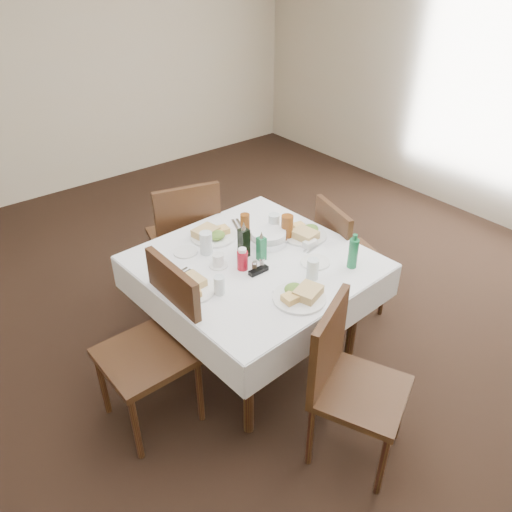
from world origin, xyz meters
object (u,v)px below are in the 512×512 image
at_px(chair_west, 159,337).
at_px(coffee_mug, 218,261).
at_px(water_n, 206,243).
at_px(water_w, 219,285).
at_px(oil_cruet_dark, 244,242).
at_px(green_bottle, 353,253).
at_px(water_e, 274,224).
at_px(bread_basket, 269,238).
at_px(chair_north, 186,234).
at_px(chair_east, 342,252).
at_px(dining_table, 255,271).
at_px(water_s, 313,269).
at_px(ketchup_bottle, 242,259).
at_px(chair_south, 346,376).
at_px(oil_cruet_green, 261,248).

bearing_deg(chair_west, coffee_mug, 14.81).
height_order(water_n, coffee_mug, water_n).
xyz_separation_m(water_w, coffee_mug, (0.15, 0.23, -0.02)).
xyz_separation_m(oil_cruet_dark, green_bottle, (0.43, -0.50, -0.00)).
distance_m(water_e, green_bottle, 0.61).
xyz_separation_m(bread_basket, oil_cruet_dark, (-0.22, -0.03, 0.06)).
distance_m(water_w, coffee_mug, 0.28).
relative_size(chair_north, chair_west, 1.00).
bearing_deg(chair_north, bread_basket, -74.77).
bearing_deg(water_e, chair_east, -22.79).
distance_m(dining_table, water_e, 0.39).
xyz_separation_m(water_s, water_w, (-0.50, 0.21, -0.01)).
bearing_deg(chair_west, oil_cruet_dark, 10.34).
bearing_deg(ketchup_bottle, water_e, 26.35).
bearing_deg(dining_table, water_e, 30.35).
relative_size(chair_south, water_s, 7.38).
distance_m(chair_west, water_w, 0.44).
bearing_deg(chair_east, oil_cruet_dark, 172.74).
height_order(water_e, coffee_mug, water_e).
bearing_deg(oil_cruet_dark, chair_west, -169.66).
height_order(chair_south, bread_basket, chair_south).
bearing_deg(chair_west, chair_east, 0.86).
bearing_deg(bread_basket, oil_cruet_dark, -173.46).
relative_size(oil_cruet_dark, oil_cruet_green, 1.22).
distance_m(water_s, oil_cruet_green, 0.36).
distance_m(dining_table, oil_cruet_green, 0.17).
relative_size(bread_basket, oil_cruet_dark, 1.03).
relative_size(chair_east, water_w, 8.11).
distance_m(water_e, oil_cruet_green, 0.33).
xyz_separation_m(water_n, coffee_mug, (-0.03, -0.17, -0.04)).
height_order(water_n, water_s, water_n).
xyz_separation_m(chair_south, water_n, (-0.09, 1.12, 0.30)).
xyz_separation_m(dining_table, chair_east, (0.79, -0.02, -0.16)).
distance_m(dining_table, chair_east, 0.81).
height_order(chair_north, oil_cruet_dark, oil_cruet_dark).
height_order(chair_south, water_w, chair_south).
xyz_separation_m(oil_cruet_green, coffee_mug, (-0.25, 0.11, -0.05)).
bearing_deg(water_n, water_e, -8.34).
xyz_separation_m(dining_table, water_s, (0.14, -0.36, 0.15)).
distance_m(water_s, water_e, 0.56).
bearing_deg(chair_north, water_n, -107.82).
height_order(chair_north, water_e, chair_north).
bearing_deg(oil_cruet_dark, water_e, 16.99).
xyz_separation_m(dining_table, water_n, (-0.18, 0.25, 0.16)).
height_order(chair_north, water_s, chair_north).
bearing_deg(water_n, chair_east, -15.77).
bearing_deg(water_w, chair_south, -69.75).
bearing_deg(chair_south, bread_basket, 73.34).
bearing_deg(dining_table, chair_east, -1.64).
xyz_separation_m(chair_north, chair_east, (0.79, -0.85, -0.05)).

